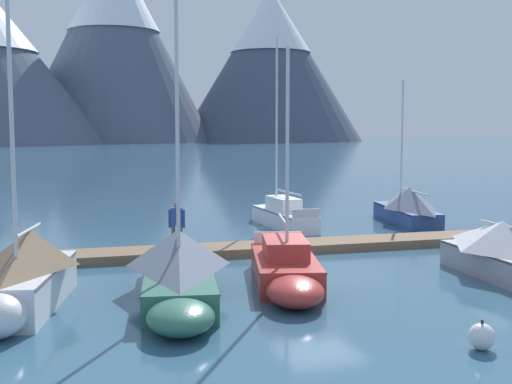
{
  "coord_description": "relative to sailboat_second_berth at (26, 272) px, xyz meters",
  "views": [
    {
      "loc": [
        -8.24,
        -18.06,
        4.46
      ],
      "look_at": [
        0.0,
        6.0,
        2.0
      ],
      "focal_mm": 45.92,
      "sensor_mm": 36.0,
      "label": 1
    }
  ],
  "objects": [
    {
      "name": "person_on_dock",
      "position": [
        4.86,
        5.0,
        0.35
      ],
      "size": [
        0.53,
        0.38,
        1.69
      ],
      "color": "brown",
      "rests_on": "dock"
    },
    {
      "name": "mountain_shoulder_ridge",
      "position": [
        27.99,
        213.88,
        34.34
      ],
      "size": [
        67.4,
        67.4,
        67.27
      ],
      "color": "#4C566B",
      "rests_on": "ground"
    },
    {
      "name": "mooring_buoy_channel_marker",
      "position": [
        8.72,
        -6.22,
        -0.64
      ],
      "size": [
        0.55,
        0.55,
        0.63
      ],
      "color": "white",
      "rests_on": "ground"
    },
    {
      "name": "sailboat_second_berth",
      "position": [
        0.0,
        0.0,
        0.0
      ],
      "size": [
        2.81,
        5.66,
        9.01
      ],
      "color": "silver",
      "rests_on": "ground"
    },
    {
      "name": "sailboat_mid_dock_port",
      "position": [
        3.82,
        -0.12,
        -0.11
      ],
      "size": [
        3.15,
        7.46,
        8.08
      ],
      "color": "#336B56",
      "rests_on": "ground"
    },
    {
      "name": "mountain_east_summit",
      "position": [
        84.3,
        211.93,
        28.11
      ],
      "size": [
        67.55,
        67.55,
        55.65
      ],
      "color": "#424C60",
      "rests_on": "ground"
    },
    {
      "name": "sailboat_far_berth",
      "position": [
        10.96,
        10.85,
        -0.35
      ],
      "size": [
        1.38,
        6.02,
        8.66
      ],
      "color": "white",
      "rests_on": "ground"
    },
    {
      "name": "dock",
      "position": [
        8.48,
        5.15,
        -0.77
      ],
      "size": [
        25.91,
        3.1,
        0.3
      ],
      "color": "brown",
      "rests_on": "ground"
    },
    {
      "name": "ground_plane",
      "position": [
        8.48,
        1.15,
        -0.91
      ],
      "size": [
        700.0,
        700.0,
        0.0
      ],
      "primitive_type": "plane",
      "color": "#335B75"
    },
    {
      "name": "sailboat_end_of_dock",
      "position": [
        16.81,
        9.68,
        -0.07
      ],
      "size": [
        2.78,
        6.51,
        6.77
      ],
      "color": "navy",
      "rests_on": "ground"
    },
    {
      "name": "sailboat_mid_dock_starboard",
      "position": [
        6.96,
        0.05,
        -0.41
      ],
      "size": [
        3.18,
        6.24,
        6.71
      ],
      "color": "#B2332D",
      "rests_on": "ground"
    }
  ]
}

